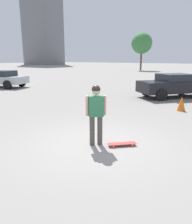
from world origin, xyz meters
TOP-DOWN VIEW (x-y plane):
  - ground_plane at (0.00, 0.00)m, footprint 220.00×220.00m
  - person at (0.00, 0.00)m, footprint 0.42×0.43m
  - skateboard at (0.35, -0.64)m, footprint 0.70×0.69m
  - car_parked_near at (9.07, 0.70)m, footprint 4.39×3.97m
  - car_parked_far at (5.56, 13.88)m, footprint 3.09×4.60m
  - building_block_distant at (57.24, 68.10)m, footprint 10.57×13.15m
  - tree_distant at (37.46, 16.04)m, footprint 4.12×4.12m
  - traffic_cone at (5.65, -0.76)m, footprint 0.39×0.39m

SIDE VIEW (x-z plane):
  - ground_plane at x=0.00m, z-range 0.00..0.00m
  - skateboard at x=0.35m, z-range 0.02..0.10m
  - traffic_cone at x=5.65m, z-range 0.00..0.67m
  - car_parked_far at x=5.56m, z-range 0.05..1.44m
  - car_parked_near at x=9.07m, z-range 0.04..1.49m
  - person at x=0.00m, z-range 0.16..1.84m
  - tree_distant at x=37.46m, z-range 1.62..9.03m
  - building_block_distant at x=57.24m, z-range 0.00..38.74m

